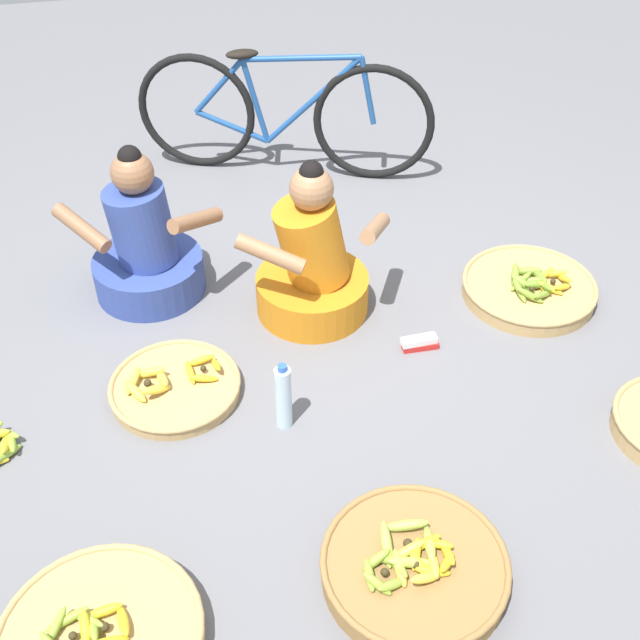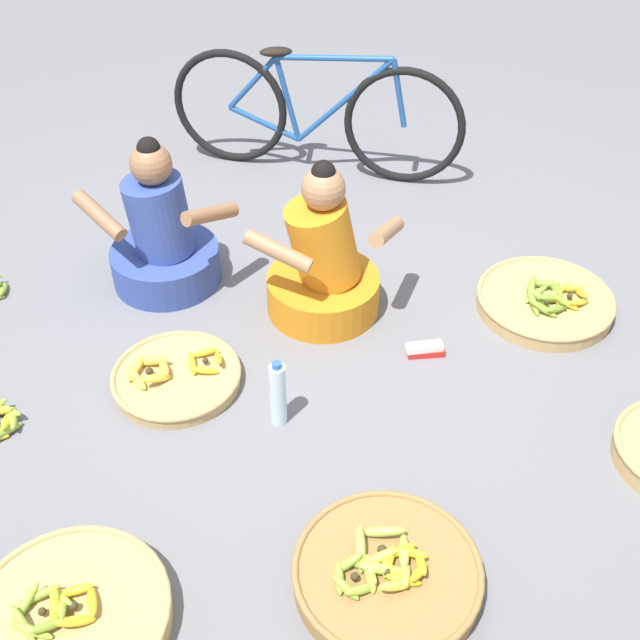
{
  "view_description": "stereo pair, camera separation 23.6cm",
  "coord_description": "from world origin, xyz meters",
  "views": [
    {
      "loc": [
        -0.52,
        -2.54,
        2.37
      ],
      "look_at": [
        0.0,
        -0.2,
        0.35
      ],
      "focal_mm": 44.71,
      "sensor_mm": 36.0,
      "label": 1
    },
    {
      "loc": [
        -0.29,
        -2.58,
        2.37
      ],
      "look_at": [
        0.0,
        -0.2,
        0.35
      ],
      "focal_mm": 44.71,
      "sensor_mm": 36.0,
      "label": 2
    }
  ],
  "objects": [
    {
      "name": "ground_plane",
      "position": [
        0.0,
        0.0,
        0.0
      ],
      "size": [
        10.0,
        10.0,
        0.0
      ],
      "primitive_type": "plane",
      "color": "slate"
    },
    {
      "name": "vendor_woman_front",
      "position": [
        0.08,
        0.3,
        0.25
      ],
      "size": [
        0.74,
        0.52,
        0.77
      ],
      "color": "orange",
      "rests_on": "ground"
    },
    {
      "name": "vendor_woman_behind",
      "position": [
        -0.65,
        0.61,
        0.24
      ],
      "size": [
        0.76,
        0.52,
        0.76
      ],
      "color": "#334793",
      "rests_on": "ground"
    },
    {
      "name": "bicycle_leaning",
      "position": [
        0.19,
        1.6,
        0.36
      ],
      "size": [
        1.61,
        0.65,
        0.73
      ],
      "color": "black",
      "rests_on": "ground"
    },
    {
      "name": "banana_basket_near_bicycle",
      "position": [
        -0.91,
        -1.19,
        0.05
      ],
      "size": [
        0.64,
        0.64,
        0.16
      ],
      "color": "tan",
      "rests_on": "ground"
    },
    {
      "name": "banana_basket_front_center",
      "position": [
        -0.6,
        -0.12,
        0.04
      ],
      "size": [
        0.55,
        0.55,
        0.13
      ],
      "color": "tan",
      "rests_on": "ground"
    },
    {
      "name": "banana_basket_mid_right",
      "position": [
        0.1,
        -1.16,
        0.06
      ],
      "size": [
        0.63,
        0.63,
        0.16
      ],
      "color": "olive",
      "rests_on": "ground"
    },
    {
      "name": "banana_basket_front_right",
      "position": [
        1.1,
        0.17,
        0.05
      ],
      "size": [
        0.64,
        0.64,
        0.15
      ],
      "color": "tan",
      "rests_on": "ground"
    },
    {
      "name": "water_bottle",
      "position": [
        -0.19,
        -0.39,
        0.15
      ],
      "size": [
        0.07,
        0.07,
        0.32
      ],
      "color": "silver",
      "rests_on": "ground"
    },
    {
      "name": "packet_carton_stack",
      "position": [
        0.48,
        -0.08,
        0.03
      ],
      "size": [
        0.17,
        0.06,
        0.06
      ],
      "color": "red",
      "rests_on": "ground"
    }
  ]
}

